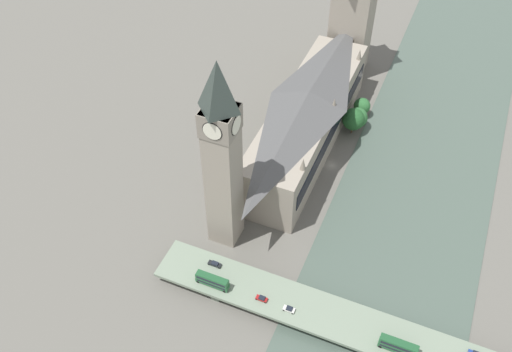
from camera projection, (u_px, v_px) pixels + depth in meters
ground_plane at (332, 166)px, 237.38m from camera, size 600.00×600.00×0.00m
river_water at (416, 189)px, 227.80m from camera, size 58.37×360.00×0.30m
parliament_hall at (307, 119)px, 236.24m from camera, size 23.60×97.35×28.61m
clock_tower at (222, 154)px, 182.92m from camera, size 11.23×11.23×76.87m
victoria_tower at (352, 20)px, 266.68m from camera, size 17.66×17.66×57.75m
road_bridge at (372, 333)px, 179.74m from camera, size 148.74×15.82×4.84m
double_decker_bus_lead at (398, 346)px, 172.60m from camera, size 11.98×2.59×4.96m
double_decker_bus_rear at (212, 281)px, 189.13m from camera, size 11.61×2.56×4.63m
car_northbound_lead at (215, 264)px, 196.09m from camera, size 4.74×1.75×1.35m
car_northbound_tail at (262, 298)px, 186.56m from camera, size 3.91×1.77×1.31m
car_southbound_mid at (289, 309)px, 183.72m from camera, size 3.83×1.87×1.47m
tree_embankment_near at (353, 119)px, 246.41m from camera, size 9.72×9.72×12.49m
tree_embankment_mid at (362, 106)px, 255.49m from camera, size 7.47×7.47×9.60m
tree_embankment_far at (357, 118)px, 248.97m from camera, size 9.09×9.09×11.01m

